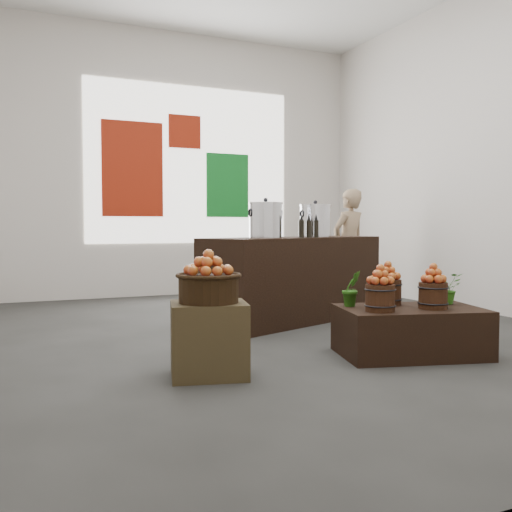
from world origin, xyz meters
name	(u,v)px	position (x,y,z in m)	size (l,w,h in m)	color
ground	(269,334)	(0.00, 0.00, 0.00)	(7.00, 7.00, 0.00)	#333331
back_wall	(172,164)	(0.00, 3.50, 2.00)	(6.00, 0.04, 4.00)	silver
back_opening	(191,165)	(0.30, 3.48, 2.00)	(3.20, 0.02, 2.40)	white
deco_red_left	(133,169)	(-0.60, 3.47, 1.90)	(0.90, 0.04, 1.40)	maroon
deco_green_right	(227,186)	(0.90, 3.47, 1.70)	(0.70, 0.04, 1.00)	#117022
deco_red_upper	(185,132)	(0.20, 3.47, 2.50)	(0.50, 0.04, 0.50)	maroon
crate	(209,340)	(-1.06, -1.26, 0.26)	(0.52, 0.43, 0.52)	#4C3E23
wicker_basket	(209,289)	(-1.06, -1.26, 0.62)	(0.42, 0.42, 0.19)	black
apples_in_basket	(209,263)	(-1.06, -1.26, 0.80)	(0.33, 0.33, 0.17)	maroon
display_table	(410,332)	(0.66, -1.31, 0.20)	(1.14, 0.70, 0.39)	black
apple_bucket_front_left	(380,298)	(0.31, -1.38, 0.50)	(0.23, 0.23, 0.21)	#391F0F
apples_in_bucket_front_left	(380,275)	(0.31, -1.38, 0.68)	(0.17, 0.17, 0.15)	maroon
apple_bucket_front_right	(433,296)	(0.78, -1.43, 0.50)	(0.23, 0.23, 0.21)	#391F0F
apples_in_bucket_front_right	(433,273)	(0.78, -1.43, 0.68)	(0.17, 0.17, 0.15)	maroon
apple_bucket_rear	(388,292)	(0.60, -1.08, 0.50)	(0.23, 0.23, 0.21)	#391F0F
apples_in_bucket_rear	(388,271)	(0.60, -1.08, 0.68)	(0.17, 0.17, 0.15)	maroon
herb_garnish_right	(447,288)	(1.09, -1.25, 0.53)	(0.24, 0.21, 0.26)	#255F14
herb_garnish_left	(352,288)	(0.26, -1.05, 0.54)	(0.16, 0.13, 0.30)	#255F14
counter	(294,279)	(0.59, 0.60, 0.47)	(2.28, 0.72, 0.93)	black
stock_pot_left	(266,221)	(0.16, 0.43, 1.11)	(0.35, 0.35, 0.35)	silver
stock_pot_center	(315,222)	(0.93, 0.73, 1.11)	(0.35, 0.35, 0.35)	silver
oil_cruets	(311,226)	(0.68, 0.38, 1.06)	(0.25, 0.06, 0.26)	black
shopper	(349,245)	(2.08, 1.78, 0.79)	(0.58, 0.38, 1.58)	#977B5C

